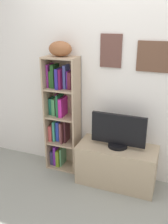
# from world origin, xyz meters

# --- Properties ---
(back_wall) EXTENTS (4.80, 0.08, 2.58)m
(back_wall) POSITION_xyz_m (0.00, 1.13, 1.29)
(back_wall) COLOR white
(back_wall) RESTS_ON ground
(bookshelf) EXTENTS (0.41, 0.25, 1.45)m
(bookshelf) POSITION_xyz_m (-0.71, 1.00, 0.74)
(bookshelf) COLOR tan
(bookshelf) RESTS_ON ground
(football) EXTENTS (0.29, 0.21, 0.17)m
(football) POSITION_xyz_m (-0.68, 0.97, 1.54)
(football) COLOR brown
(football) RESTS_ON bookshelf
(tv_stand) EXTENTS (0.91, 0.41, 0.48)m
(tv_stand) POSITION_xyz_m (0.05, 0.89, 0.24)
(tv_stand) COLOR tan
(tv_stand) RESTS_ON ground
(television) EXTENTS (0.62, 0.22, 0.39)m
(television) POSITION_xyz_m (0.05, 0.89, 0.67)
(television) COLOR black
(television) RESTS_ON tv_stand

